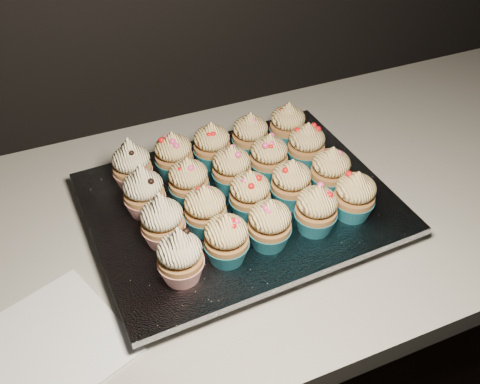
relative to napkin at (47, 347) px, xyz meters
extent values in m
cube|color=beige|center=(0.12, 0.15, -0.02)|extent=(2.44, 0.64, 0.04)
cube|color=white|center=(0.00, 0.00, 0.00)|extent=(0.23, 0.23, 0.00)
cube|color=black|center=(0.32, 0.13, 0.01)|extent=(0.44, 0.34, 0.02)
cube|color=silver|center=(0.32, 0.13, 0.03)|extent=(0.48, 0.38, 0.01)
cone|color=#A71F17|center=(0.19, 0.02, 0.05)|extent=(0.06, 0.06, 0.03)
ellipsoid|color=beige|center=(0.19, 0.02, 0.09)|extent=(0.06, 0.06, 0.04)
cone|color=beige|center=(0.19, 0.02, 0.11)|extent=(0.03, 0.03, 0.03)
cone|color=#1B6E7F|center=(0.26, 0.02, 0.05)|extent=(0.06, 0.06, 0.03)
ellipsoid|color=#F4CA7B|center=(0.26, 0.02, 0.09)|extent=(0.06, 0.06, 0.04)
cone|color=#F4CA7B|center=(0.26, 0.02, 0.11)|extent=(0.03, 0.03, 0.02)
cone|color=#1B6E7F|center=(0.32, 0.03, 0.05)|extent=(0.06, 0.06, 0.03)
ellipsoid|color=#F4CA7B|center=(0.32, 0.03, 0.09)|extent=(0.06, 0.06, 0.04)
cone|color=#F4CA7B|center=(0.32, 0.03, 0.11)|extent=(0.03, 0.03, 0.02)
cone|color=#1B6E7F|center=(0.40, 0.03, 0.05)|extent=(0.06, 0.06, 0.03)
ellipsoid|color=#F4CA7B|center=(0.40, 0.03, 0.09)|extent=(0.06, 0.06, 0.04)
cone|color=#F4CA7B|center=(0.40, 0.03, 0.11)|extent=(0.03, 0.03, 0.02)
cone|color=#1B6E7F|center=(0.47, 0.03, 0.05)|extent=(0.06, 0.06, 0.03)
ellipsoid|color=#F4CA7B|center=(0.47, 0.03, 0.09)|extent=(0.06, 0.06, 0.04)
cone|color=#F4CA7B|center=(0.47, 0.03, 0.11)|extent=(0.03, 0.03, 0.02)
cone|color=#A71F17|center=(0.19, 0.09, 0.05)|extent=(0.06, 0.06, 0.03)
ellipsoid|color=beige|center=(0.19, 0.09, 0.09)|extent=(0.06, 0.06, 0.04)
cone|color=beige|center=(0.19, 0.09, 0.11)|extent=(0.03, 0.03, 0.03)
cone|color=#1B6E7F|center=(0.25, 0.09, 0.05)|extent=(0.06, 0.06, 0.03)
ellipsoid|color=#F4CA7B|center=(0.25, 0.09, 0.09)|extent=(0.06, 0.06, 0.04)
cone|color=#F4CA7B|center=(0.25, 0.09, 0.11)|extent=(0.03, 0.03, 0.02)
cone|color=#1B6E7F|center=(0.32, 0.10, 0.05)|extent=(0.06, 0.06, 0.03)
ellipsoid|color=#F4CA7B|center=(0.32, 0.10, 0.09)|extent=(0.06, 0.06, 0.04)
cone|color=#F4CA7B|center=(0.32, 0.10, 0.11)|extent=(0.03, 0.03, 0.02)
cone|color=#1B6E7F|center=(0.39, 0.10, 0.05)|extent=(0.06, 0.06, 0.03)
ellipsoid|color=#F4CA7B|center=(0.39, 0.10, 0.09)|extent=(0.06, 0.06, 0.04)
cone|color=#F4CA7B|center=(0.39, 0.10, 0.11)|extent=(0.03, 0.03, 0.02)
cone|color=#1B6E7F|center=(0.46, 0.10, 0.05)|extent=(0.06, 0.06, 0.03)
ellipsoid|color=#F4CA7B|center=(0.46, 0.10, 0.09)|extent=(0.06, 0.06, 0.04)
cone|color=#F4CA7B|center=(0.46, 0.10, 0.11)|extent=(0.03, 0.03, 0.02)
cone|color=#A71F17|center=(0.18, 0.16, 0.05)|extent=(0.06, 0.06, 0.03)
ellipsoid|color=beige|center=(0.18, 0.16, 0.09)|extent=(0.06, 0.06, 0.04)
cone|color=beige|center=(0.18, 0.16, 0.11)|extent=(0.03, 0.03, 0.03)
cone|color=#1B6E7F|center=(0.25, 0.16, 0.05)|extent=(0.06, 0.06, 0.03)
ellipsoid|color=#F4CA7B|center=(0.25, 0.16, 0.09)|extent=(0.06, 0.06, 0.04)
cone|color=#F4CA7B|center=(0.25, 0.16, 0.11)|extent=(0.03, 0.03, 0.02)
cone|color=#1B6E7F|center=(0.32, 0.16, 0.05)|extent=(0.06, 0.06, 0.03)
ellipsoid|color=#F4CA7B|center=(0.32, 0.16, 0.09)|extent=(0.06, 0.06, 0.04)
cone|color=#F4CA7B|center=(0.32, 0.16, 0.11)|extent=(0.03, 0.03, 0.02)
cone|color=#1B6E7F|center=(0.39, 0.17, 0.05)|extent=(0.06, 0.06, 0.03)
ellipsoid|color=#F4CA7B|center=(0.39, 0.17, 0.09)|extent=(0.06, 0.06, 0.04)
cone|color=#F4CA7B|center=(0.39, 0.17, 0.11)|extent=(0.03, 0.03, 0.02)
cone|color=#1B6E7F|center=(0.46, 0.17, 0.05)|extent=(0.06, 0.06, 0.03)
ellipsoid|color=#F4CA7B|center=(0.46, 0.17, 0.09)|extent=(0.06, 0.06, 0.04)
cone|color=#F4CA7B|center=(0.46, 0.17, 0.11)|extent=(0.03, 0.03, 0.02)
cone|color=#A71F17|center=(0.18, 0.23, 0.05)|extent=(0.06, 0.06, 0.03)
ellipsoid|color=beige|center=(0.18, 0.23, 0.09)|extent=(0.06, 0.06, 0.04)
cone|color=beige|center=(0.18, 0.23, 0.11)|extent=(0.03, 0.03, 0.03)
cone|color=#1B6E7F|center=(0.25, 0.23, 0.05)|extent=(0.06, 0.06, 0.03)
ellipsoid|color=#F4CA7B|center=(0.25, 0.23, 0.09)|extent=(0.06, 0.06, 0.04)
cone|color=#F4CA7B|center=(0.25, 0.23, 0.11)|extent=(0.03, 0.03, 0.02)
cone|color=#1B6E7F|center=(0.32, 0.23, 0.05)|extent=(0.06, 0.06, 0.03)
ellipsoid|color=#F4CA7B|center=(0.32, 0.23, 0.09)|extent=(0.06, 0.06, 0.04)
cone|color=#F4CA7B|center=(0.32, 0.23, 0.11)|extent=(0.03, 0.03, 0.02)
cone|color=#1B6E7F|center=(0.39, 0.24, 0.05)|extent=(0.06, 0.06, 0.03)
ellipsoid|color=#F4CA7B|center=(0.39, 0.24, 0.09)|extent=(0.06, 0.06, 0.04)
cone|color=#F4CA7B|center=(0.39, 0.24, 0.11)|extent=(0.03, 0.03, 0.02)
cone|color=#1B6E7F|center=(0.46, 0.24, 0.05)|extent=(0.06, 0.06, 0.03)
ellipsoid|color=#F4CA7B|center=(0.46, 0.24, 0.09)|extent=(0.06, 0.06, 0.04)
cone|color=#F4CA7B|center=(0.46, 0.24, 0.11)|extent=(0.03, 0.03, 0.02)
camera|label=1|loc=(0.08, -0.45, 0.60)|focal=40.00mm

